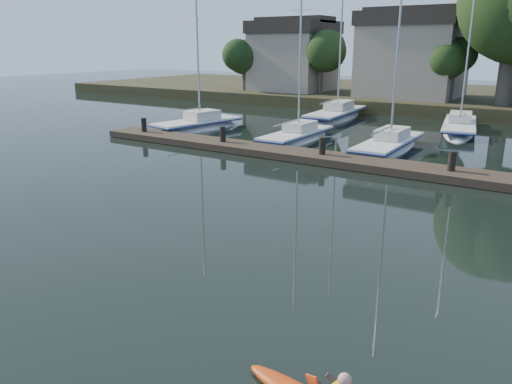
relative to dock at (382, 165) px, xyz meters
The scene contains 8 objects.
ground 14.00m from the dock, 90.00° to the right, with size 160.00×160.00×0.00m, color black.
dock is the anchor object (origin of this frame).
sailboat_0 14.80m from the dock, 163.82° to the left, with size 3.47×7.99×12.26m.
sailboat_1 7.83m from the dock, 148.41° to the left, with size 1.94×7.73×12.64m.
sailboat_2 4.56m from the dock, 105.02° to the left, with size 2.15×8.56×14.11m.
sailboat_5 16.11m from the dock, 121.77° to the left, with size 3.03×10.04×16.38m.
sailboat_6 13.00m from the dock, 87.21° to the left, with size 3.73×9.87×15.37m.
shore 26.51m from the dock, 86.49° to the left, with size 90.00×25.25×12.75m.
Camera 1 is at (7.29, -7.58, 5.47)m, focal length 35.00 mm.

